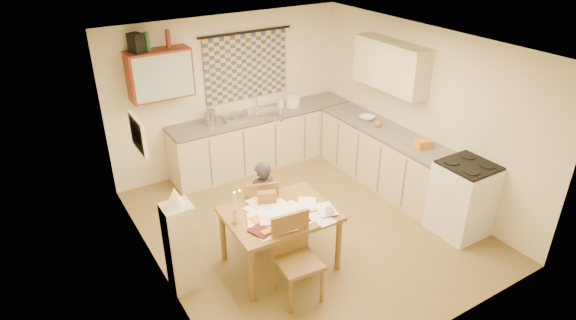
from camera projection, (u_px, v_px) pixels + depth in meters
floor at (306, 226)px, 6.65m from camera, size 4.00×4.50×0.02m
ceiling at (310, 44)px, 5.49m from camera, size 4.00×4.50×0.02m
wall_back at (230, 93)px, 7.78m from camera, size 4.00×0.02×2.50m
wall_front at (446, 235)px, 4.36m from camera, size 4.00×0.02×2.50m
wall_left at (151, 186)px, 5.13m from camera, size 0.02×4.50×2.50m
wall_right at (422, 113)px, 7.01m from camera, size 0.02×4.50×2.50m
window_blind at (246, 67)px, 7.70m from camera, size 1.45×0.03×1.05m
curtain_rod at (246, 32)px, 7.43m from camera, size 1.60×0.04×0.04m
wall_cabinet at (160, 74)px, 6.85m from camera, size 0.90×0.34×0.70m
wall_cabinet_glass at (164, 77)px, 6.72m from camera, size 0.84×0.02×0.64m
upper_cabinet_right at (391, 65)px, 7.06m from camera, size 0.34×1.30×0.70m
framed_print at (138, 134)px, 5.24m from camera, size 0.04×0.50×0.40m
print_canvas at (140, 134)px, 5.25m from camera, size 0.01×0.42×0.32m
counter_back at (267, 138)px, 8.14m from camera, size 3.30×0.62×0.92m
counter_right at (394, 163)px, 7.33m from camera, size 0.62×2.95×0.92m
stove at (463, 198)px, 6.32m from camera, size 0.66×0.66×1.01m
sink at (265, 115)px, 7.93m from camera, size 0.69×0.64×0.10m
tap at (257, 102)px, 7.96m from camera, size 0.04×0.04×0.28m
dish_rack at (234, 118)px, 7.63m from camera, size 0.38×0.34×0.06m
kettle at (210, 117)px, 7.40m from camera, size 0.23×0.23×0.24m
mixing_bowl at (293, 102)px, 8.13m from camera, size 0.27×0.27×0.16m
soap_bottle at (281, 103)px, 8.07m from camera, size 0.08×0.08×0.17m
bowl at (367, 118)px, 7.63m from camera, size 0.38×0.38×0.06m
orange_bag at (424, 144)px, 6.70m from camera, size 0.25×0.20×0.12m
fruit_orange at (378, 124)px, 7.36m from camera, size 0.10×0.10×0.10m
speaker at (136, 43)px, 6.50m from camera, size 0.22×0.24×0.26m
bottle_green at (147, 42)px, 6.57m from camera, size 0.08×0.08×0.26m
bottle_brown at (168, 39)px, 6.71m from camera, size 0.07×0.07×0.26m
dining_table at (280, 238)px, 5.76m from camera, size 1.29×1.00×0.75m
chair_far at (260, 220)px, 6.26m from camera, size 0.53×0.53×0.93m
chair_near at (297, 274)px, 5.30m from camera, size 0.48×0.48×0.99m
person at (262, 202)px, 6.12m from camera, size 0.44×0.31×1.15m
shelf_stand at (181, 247)px, 5.35m from camera, size 0.32×0.30×1.08m
lampshade at (175, 197)px, 5.05m from camera, size 0.20×0.20×0.22m
letter_rack at (267, 198)px, 5.72m from camera, size 0.24×0.17×0.16m
mug at (329, 212)px, 5.51m from camera, size 0.16×0.16×0.09m
magazine at (255, 235)px, 5.17m from camera, size 0.33×0.36×0.02m
book at (254, 225)px, 5.35m from camera, size 0.24×0.30×0.02m
orange_box at (267, 232)px, 5.20m from camera, size 0.12×0.09×0.04m
eyeglasses at (306, 222)px, 5.41m from camera, size 0.13×0.05×0.02m
candle_holder at (235, 216)px, 5.36m from camera, size 0.06×0.06×0.18m
candle at (235, 201)px, 5.27m from camera, size 0.03×0.03×0.22m
candle_flame at (239, 191)px, 5.22m from camera, size 0.02×0.02×0.02m
papers at (282, 214)px, 5.54m from camera, size 1.07×0.96×0.03m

